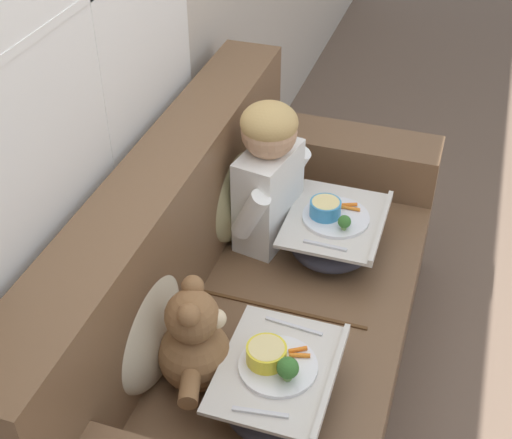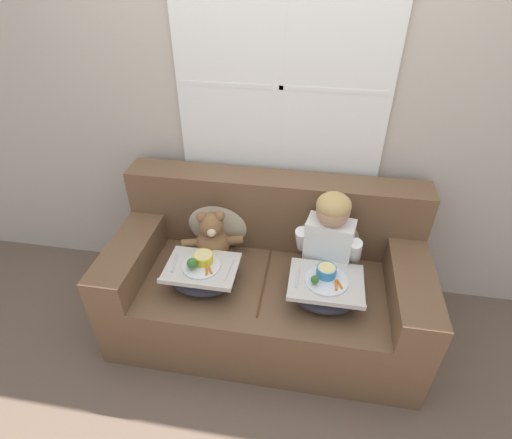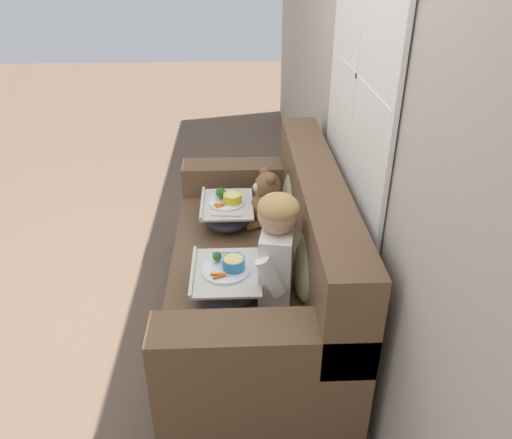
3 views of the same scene
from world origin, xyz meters
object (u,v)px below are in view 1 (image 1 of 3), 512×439
at_px(child_figure, 269,168).
at_px(throw_pillow_behind_teddy, 141,320).
at_px(couch, 246,326).
at_px(lap_tray_child, 334,232).
at_px(throw_pillow_behind_child, 226,184).
at_px(teddy_bear, 196,344).
at_px(lap_tray_teddy, 278,382).

bearing_deg(child_figure, throw_pillow_behind_teddy, 167.27).
relative_size(couch, lap_tray_child, 4.56).
bearing_deg(throw_pillow_behind_teddy, child_figure, -12.73).
bearing_deg(couch, throw_pillow_behind_teddy, 151.37).
relative_size(throw_pillow_behind_child, child_figure, 0.79).
height_order(couch, teddy_bear, couch).
bearing_deg(child_figure, throw_pillow_behind_child, 89.94).
bearing_deg(throw_pillow_behind_child, lap_tray_child, -90.08).
xyz_separation_m(throw_pillow_behind_child, throw_pillow_behind_teddy, (-0.69, 0.00, 0.00)).
distance_m(child_figure, teddy_bear, 0.70).
xyz_separation_m(couch, throw_pillow_behind_child, (0.34, 0.19, 0.30)).
relative_size(child_figure, lap_tray_child, 1.34).
distance_m(throw_pillow_behind_teddy, teddy_bear, 0.17).
relative_size(throw_pillow_behind_teddy, lap_tray_child, 1.07).
bearing_deg(teddy_bear, child_figure, 0.30).
height_order(couch, throw_pillow_behind_teddy, couch).
height_order(teddy_bear, lap_tray_teddy, teddy_bear).
bearing_deg(lap_tray_teddy, lap_tray_child, 0.03).
bearing_deg(child_figure, lap_tray_child, -90.09).
bearing_deg(lap_tray_teddy, throw_pillow_behind_teddy, 89.96).
distance_m(couch, throw_pillow_behind_child, 0.49).
bearing_deg(throw_pillow_behind_child, child_figure, -90.06).
xyz_separation_m(throw_pillow_behind_child, lap_tray_teddy, (-0.69, -0.39, -0.12)).
xyz_separation_m(lap_tray_child, lap_tray_teddy, (-0.68, -0.00, 0.00)).
relative_size(couch, child_figure, 3.42).
bearing_deg(child_figure, couch, -174.62).
distance_m(couch, lap_tray_child, 0.44).
bearing_deg(throw_pillow_behind_teddy, lap_tray_teddy, -90.04).
xyz_separation_m(couch, lap_tray_child, (0.34, -0.21, 0.19)).
relative_size(couch, teddy_bear, 4.94).
relative_size(couch, throw_pillow_behind_child, 4.31).
height_order(couch, lap_tray_child, couch).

